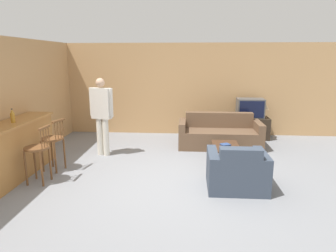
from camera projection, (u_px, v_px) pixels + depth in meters
ground_plane at (171, 182)px, 5.40m from camera, size 24.00×24.00×0.00m
wall_back at (179, 89)px, 8.61m from camera, size 9.40×0.08×2.60m
wall_left at (28, 99)px, 6.60m from camera, size 0.08×8.60×2.60m
bar_counter at (17, 149)px, 5.61m from camera, size 0.55×2.08×1.05m
bar_chair_near at (38, 152)px, 5.27m from camera, size 0.44×0.44×1.04m
bar_chair_mid at (53, 142)px, 5.87m from camera, size 0.50×0.50×1.04m
couch_far at (219, 135)px, 7.52m from camera, size 2.03×0.88×0.82m
armchair_near at (237, 172)px, 5.09m from camera, size 0.99×0.84×0.80m
coffee_table at (226, 148)px, 6.34m from camera, size 0.55×0.88×0.38m
tv_unit at (249, 128)px, 8.29m from camera, size 1.05×0.55×0.59m
tv at (250, 108)px, 8.16m from camera, size 0.72×0.47×0.52m
bottle at (13, 116)px, 5.39m from camera, size 0.08×0.08×0.26m
book_on_table at (225, 145)px, 6.34m from camera, size 0.24×0.23×0.03m
table_lamp at (265, 106)px, 8.12m from camera, size 0.23×0.23×0.43m
person_by_window at (102, 112)px, 6.70m from camera, size 0.56×0.28×1.76m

